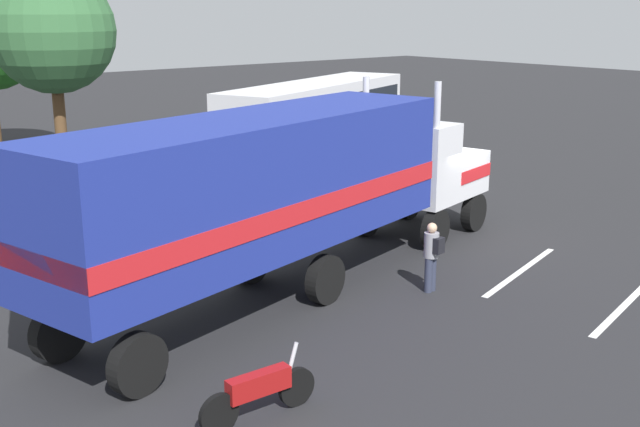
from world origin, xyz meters
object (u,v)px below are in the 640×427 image
semi_truck (289,184)px  parked_bus (316,116)px  person_bystander (432,254)px  motorcycle (260,391)px  tree_center (52,32)px

semi_truck → parked_bus: size_ratio=1.28×
person_bystander → motorcycle: size_ratio=0.77×
motorcycle → tree_center: (4.69, 19.47, 4.98)m
parked_bus → motorcycle: parked_bus is taller
person_bystander → parked_bus: (7.24, 12.96, 1.17)m
semi_truck → person_bystander: bearing=-40.3°
parked_bus → tree_center: bearing=153.9°
person_bystander → tree_center: (-1.65, 17.31, 4.57)m
person_bystander → parked_bus: 14.89m
parked_bus → motorcycle: 20.39m
parked_bus → tree_center: (-8.89, 4.35, 3.39)m
semi_truck → parked_bus: (9.71, 10.86, -0.46)m
motorcycle → tree_center: tree_center is taller
semi_truck → person_bystander: semi_truck is taller
semi_truck → tree_center: size_ratio=1.84×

